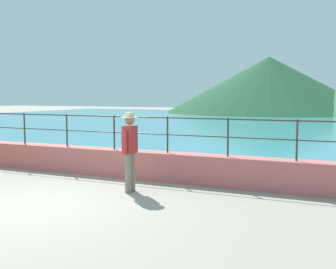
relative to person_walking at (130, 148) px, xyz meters
The scene contains 6 objects.
ground_plane 2.39m from the person_walking, 125.42° to the right, with size 120.00×120.00×0.00m, color gray.
promenade_wall 2.00m from the person_walking, 131.74° to the left, with size 20.00×0.56×0.70m, color #BC605B.
railing 1.93m from the person_walking, 131.74° to the left, with size 18.44×0.04×0.90m.
lake_water 24.11m from the person_walking, 93.01° to the left, with size 64.00×44.32×0.06m, color teal.
hill_secondary 43.62m from the person_walking, 96.04° to the left, with size 25.64×25.64×6.94m, color #1E4C2D.
person_walking is the anchor object (origin of this frame).
Camera 1 is at (5.52, -5.77, 2.11)m, focal length 42.72 mm.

